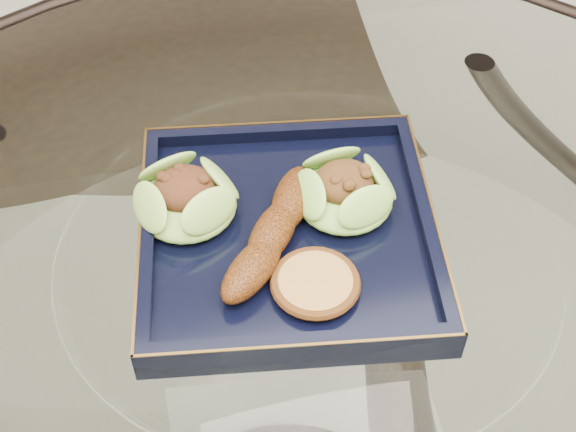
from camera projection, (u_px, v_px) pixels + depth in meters
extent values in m
cylinder|color=white|center=(307.00, 293.00, 0.72)|extent=(1.10, 1.10, 0.01)
torus|color=black|center=(307.00, 293.00, 0.72)|extent=(1.13, 1.13, 0.02)
cylinder|color=black|center=(435.00, 264.00, 1.23)|extent=(0.04, 0.04, 0.75)
cylinder|color=black|center=(65.00, 334.00, 1.14)|extent=(0.04, 0.04, 0.75)
cube|color=black|center=(205.00, 145.00, 1.23)|extent=(0.49, 0.49, 0.04)
cylinder|color=black|center=(103.00, 353.00, 1.28)|extent=(0.03, 0.03, 0.48)
cylinder|color=black|center=(337.00, 331.00, 1.31)|extent=(0.03, 0.03, 0.48)
cylinder|color=black|center=(112.00, 184.00, 1.54)|extent=(0.03, 0.03, 0.48)
cylinder|color=black|center=(308.00, 169.00, 1.56)|extent=(0.03, 0.03, 0.48)
cube|color=black|center=(288.00, 238.00, 0.74)|extent=(0.31, 0.31, 0.02)
ellipsoid|color=#629C2D|center=(186.00, 201.00, 0.74)|extent=(0.10, 0.10, 0.03)
ellipsoid|color=#63B033|center=(344.00, 194.00, 0.75)|extent=(0.11, 0.11, 0.03)
ellipsoid|color=#682E0A|center=(273.00, 232.00, 0.72)|extent=(0.12, 0.15, 0.03)
cylinder|color=#BE8A3F|center=(315.00, 284.00, 0.69)|extent=(0.09, 0.09, 0.01)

